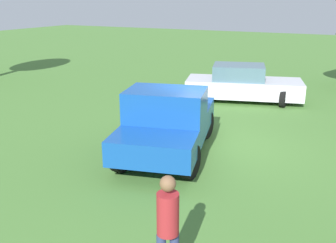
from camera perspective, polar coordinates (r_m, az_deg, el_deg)
The scene contains 4 objects.
ground_plane at distance 11.09m, azimuth 6.50°, elevation -3.78°, with size 80.00×80.00×0.00m, color #477533.
pickup_truck at distance 10.21m, azimuth -0.14°, elevation 0.10°, with size 4.77×3.01×1.83m.
sedan_near at distance 16.21m, azimuth 10.95°, elevation 5.46°, with size 2.99×4.96×1.48m.
person_bystander at distance 5.65m, azimuth -0.03°, elevation -14.99°, with size 0.45×0.45×1.74m.
Camera 1 is at (9.72, 3.50, 4.04)m, focal length 41.20 mm.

